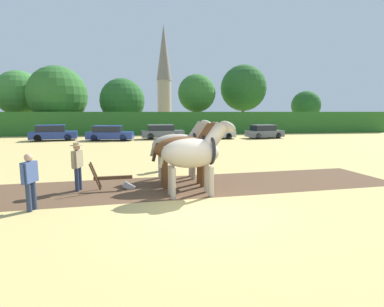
# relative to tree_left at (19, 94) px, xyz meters

# --- Properties ---
(ground_plane) EXTENTS (240.00, 240.00, 0.00)m
(ground_plane) POSITION_rel_tree_left_xyz_m (18.44, -36.04, -5.20)
(ground_plane) COLOR tan
(plowed_furrow_strip) EXTENTS (24.07, 5.37, 0.01)m
(plowed_furrow_strip) POSITION_rel_tree_left_xyz_m (14.68, -33.30, -5.20)
(plowed_furrow_strip) COLOR brown
(plowed_furrow_strip) RESTS_ON ground
(hedgerow) EXTENTS (61.58, 1.45, 2.78)m
(hedgerow) POSITION_rel_tree_left_xyz_m (18.44, -6.84, -3.81)
(hedgerow) COLOR #286023
(hedgerow) RESTS_ON ground
(tree_left) EXTENTS (6.14, 6.14, 8.28)m
(tree_left) POSITION_rel_tree_left_xyz_m (0.00, 0.00, 0.00)
(tree_left) COLOR #4C3823
(tree_left) RESTS_ON ground
(tree_center_left) EXTENTS (7.54, 7.54, 8.69)m
(tree_center_left) POSITION_rel_tree_left_xyz_m (5.52, -2.29, -0.29)
(tree_center_left) COLOR brown
(tree_center_left) RESTS_ON ground
(tree_center) EXTENTS (6.05, 6.05, 7.29)m
(tree_center) POSITION_rel_tree_left_xyz_m (13.71, -1.78, -0.94)
(tree_center) COLOR brown
(tree_center) RESTS_ON ground
(tree_center_right) EXTENTS (5.29, 5.29, 8.01)m
(tree_center_right) POSITION_rel_tree_left_xyz_m (23.98, -1.84, 0.14)
(tree_center_right) COLOR brown
(tree_center_right) RESTS_ON ground
(tree_right) EXTENTS (6.84, 6.84, 9.72)m
(tree_right) POSITION_rel_tree_left_xyz_m (31.39, 0.01, 1.09)
(tree_right) COLOR brown
(tree_right) RESTS_ON ground
(tree_far_right) EXTENTS (4.48, 4.48, 6.02)m
(tree_far_right) POSITION_rel_tree_left_xyz_m (41.68, 0.17, -1.43)
(tree_far_right) COLOR #423323
(tree_far_right) RESTS_ON ground
(church_spire) EXTENTS (3.26, 3.26, 21.19)m
(church_spire) POSITION_rel_tree_left_xyz_m (20.88, 22.70, 5.89)
(church_spire) COLOR gray
(church_spire) RESTS_ON ground
(draft_horse_lead_left) EXTENTS (2.71, 1.18, 2.58)m
(draft_horse_lead_left) POSITION_rel_tree_left_xyz_m (18.47, -34.33, -3.75)
(draft_horse_lead_left) COLOR #B2A38E
(draft_horse_lead_left) RESTS_ON ground
(draft_horse_lead_right) EXTENTS (2.85, 1.14, 2.50)m
(draft_horse_lead_right) POSITION_rel_tree_left_xyz_m (18.37, -33.01, -3.77)
(draft_horse_lead_right) COLOR brown
(draft_horse_lead_right) RESTS_ON ground
(draft_horse_trail_left) EXTENTS (2.78, 1.12, 2.54)m
(draft_horse_trail_left) POSITION_rel_tree_left_xyz_m (18.27, -31.69, -3.77)
(draft_horse_trail_left) COLOR #B2A38E
(draft_horse_trail_left) RESTS_ON ground
(plow) EXTENTS (1.61, 0.49, 1.13)m
(plow) POSITION_rel_tree_left_xyz_m (15.83, -33.21, -4.89)
(plow) COLOR #4C331E
(plow) RESTS_ON ground
(farmer_at_plow) EXTENTS (0.43, 0.66, 1.73)m
(farmer_at_plow) POSITION_rel_tree_left_xyz_m (14.48, -33.12, -4.19)
(farmer_at_plow) COLOR #28334C
(farmer_at_plow) RESTS_ON ground
(farmer_beside_team) EXTENTS (0.42, 0.62, 1.69)m
(farmer_beside_team) POSITION_rel_tree_left_xyz_m (18.15, -29.62, -4.21)
(farmer_beside_team) COLOR #4C4C4C
(farmer_beside_team) RESTS_ON ground
(farmer_onlooker_left) EXTENTS (0.33, 0.64, 1.65)m
(farmer_onlooker_left) POSITION_rel_tree_left_xyz_m (13.64, -35.21, -4.25)
(farmer_onlooker_left) COLOR #28334C
(farmer_onlooker_left) RESTS_ON ground
(parked_car_far_left) EXTENTS (4.52, 2.51, 1.53)m
(parked_car_far_left) POSITION_rel_tree_left_xyz_m (7.84, -13.15, -4.47)
(parked_car_far_left) COLOR navy
(parked_car_far_left) RESTS_ON ground
(parked_car_left) EXTENTS (4.55, 2.17, 1.46)m
(parked_car_left) POSITION_rel_tree_left_xyz_m (13.33, -13.99, -4.50)
(parked_car_left) COLOR navy
(parked_car_left) RESTS_ON ground
(parked_car_center_left) EXTENTS (4.45, 2.06, 1.48)m
(parked_car_center_left) POSITION_rel_tree_left_xyz_m (18.49, -12.91, -4.49)
(parked_car_center_left) COLOR #565B66
(parked_car_center_left) RESTS_ON ground
(parked_car_center) EXTENTS (4.15, 2.07, 1.46)m
(parked_car_center) POSITION_rel_tree_left_xyz_m (23.99, -13.39, -4.50)
(parked_car_center) COLOR #A8A8B2
(parked_car_center) RESTS_ON ground
(parked_car_center_right) EXTENTS (4.03, 2.31, 1.43)m
(parked_car_center_right) POSITION_rel_tree_left_xyz_m (29.27, -13.73, -4.52)
(parked_car_center_right) COLOR #565B66
(parked_car_center_right) RESTS_ON ground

